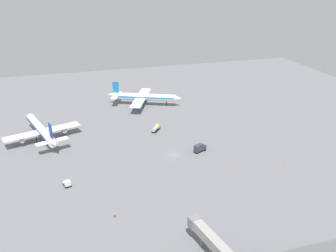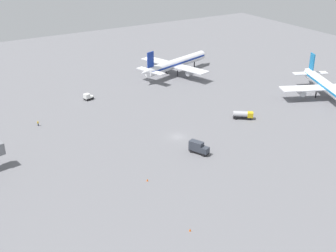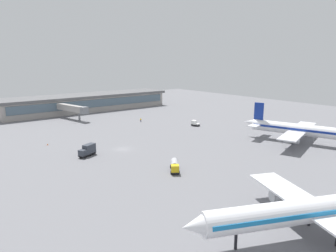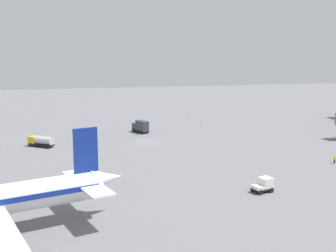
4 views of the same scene
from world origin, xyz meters
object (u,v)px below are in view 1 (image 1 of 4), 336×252
object	(u,v)px
safety_cone_near_gate	(285,165)
baggage_tug	(67,183)
fuel_truck	(156,128)
ground_crew_worker	(115,215)
airplane_at_gate	(143,97)
catering_truck	(200,148)
safety_cone_mid_apron	(232,171)
airplane_taxiing	(41,130)

from	to	relation	value
safety_cone_near_gate	baggage_tug	bearing A→B (deg)	173.50
fuel_truck	ground_crew_worker	world-z (taller)	fuel_truck
fuel_truck	ground_crew_worker	xyz separation A→B (m)	(-28.17, -57.85, -0.54)
airplane_at_gate	safety_cone_near_gate	world-z (taller)	airplane_at_gate
ground_crew_worker	safety_cone_near_gate	distance (m)	67.50
baggage_tug	catering_truck	bearing A→B (deg)	86.42
airplane_at_gate	baggage_tug	distance (m)	84.85
catering_truck	baggage_tug	xyz separation A→B (m)	(-52.75, -11.21, -0.54)
safety_cone_near_gate	safety_cone_mid_apron	size ratio (longest dim) A/B	1.00
airplane_taxiing	fuel_truck	xyz separation A→B (m)	(50.04, -5.67, -3.13)
fuel_truck	safety_cone_mid_apron	size ratio (longest dim) A/B	10.27
airplane_taxiing	fuel_truck	bearing A→B (deg)	-113.91
airplane_at_gate	baggage_tug	size ratio (longest dim) A/B	10.95
catering_truck	ground_crew_worker	bearing A→B (deg)	-165.03
safety_cone_mid_apron	airplane_taxiing	bearing A→B (deg)	143.50
airplane_at_gate	safety_cone_near_gate	bearing A→B (deg)	-42.61
ground_crew_worker	safety_cone_mid_apron	distance (m)	47.36
safety_cone_near_gate	safety_cone_mid_apron	world-z (taller)	same
airplane_taxiing	airplane_at_gate	bearing A→B (deg)	-77.24
fuel_truck	safety_cone_mid_apron	bearing A→B (deg)	-121.37
ground_crew_worker	safety_cone_mid_apron	size ratio (longest dim) A/B	2.78
airplane_taxiing	catering_truck	distance (m)	69.11
ground_crew_worker	safety_cone_near_gate	size ratio (longest dim) A/B	2.78
airplane_at_gate	airplane_taxiing	distance (m)	60.72
fuel_truck	ground_crew_worker	size ratio (longest dim) A/B	3.69
catering_truck	baggage_tug	distance (m)	53.93
catering_truck	airplane_taxiing	bearing A→B (deg)	129.06
airplane_taxiing	ground_crew_worker	xyz separation A→B (m)	(21.86, -63.53, -3.66)
ground_crew_worker	catering_truck	bearing A→B (deg)	-1.31
ground_crew_worker	safety_cone_mid_apron	bearing A→B (deg)	-23.54
baggage_tug	ground_crew_worker	size ratio (longest dim) A/B	2.15
catering_truck	fuel_truck	bearing A→B (deg)	90.46
catering_truck	fuel_truck	world-z (taller)	catering_truck
airplane_taxiing	safety_cone_mid_apron	size ratio (longest dim) A/B	66.33
catering_truck	fuel_truck	size ratio (longest dim) A/B	0.96
airplane_taxiing	ground_crew_worker	bearing A→B (deg)	-178.45
airplane_taxiing	baggage_tug	size ratio (longest dim) A/B	11.08
fuel_truck	safety_cone_mid_apron	world-z (taller)	fuel_truck
airplane_at_gate	ground_crew_worker	distance (m)	99.00
safety_cone_near_gate	safety_cone_mid_apron	xyz separation A→B (m)	(-21.08, 1.56, 0.00)
safety_cone_near_gate	catering_truck	bearing A→B (deg)	142.67
airplane_taxiing	safety_cone_mid_apron	xyz separation A→B (m)	(67.15, -49.68, -4.21)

